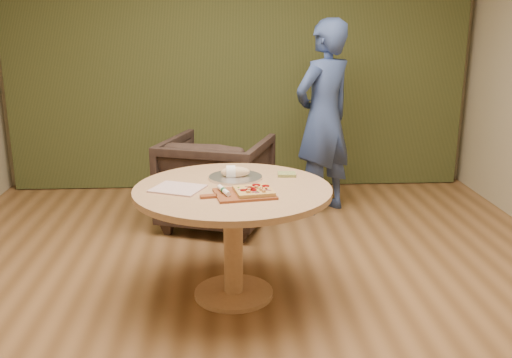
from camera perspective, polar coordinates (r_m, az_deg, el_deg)
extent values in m
cube|color=olive|center=(3.64, -0.27, -13.69)|extent=(5.00, 6.00, 0.02)
cube|color=#BAAD8C|center=(6.18, -1.81, 12.27)|extent=(5.00, 0.02, 2.80)
cube|color=#313819|center=(6.08, -1.78, 12.20)|extent=(4.80, 0.14, 2.78)
cylinder|color=tan|center=(3.88, -2.23, -11.31)|extent=(0.52, 0.52, 0.03)
cylinder|color=tan|center=(3.73, -2.28, -6.66)|extent=(0.13, 0.13, 0.68)
cylinder|color=tan|center=(3.61, -2.35, -1.14)|extent=(1.26, 1.26, 0.04)
cube|color=brown|center=(3.44, -1.15, -1.50)|extent=(0.39, 0.34, 0.01)
cube|color=brown|center=(3.40, -4.78, -1.74)|extent=(0.11, 0.07, 0.01)
cube|color=tan|center=(3.44, -0.23, -1.19)|extent=(0.25, 0.25, 0.02)
cylinder|color=#670305|center=(3.51, 0.02, -0.61)|extent=(0.05, 0.05, 0.00)
cylinder|color=#670305|center=(3.42, -0.71, -1.06)|extent=(0.04, 0.04, 0.00)
cylinder|color=#670305|center=(3.49, 0.97, -0.69)|extent=(0.05, 0.05, 0.00)
cylinder|color=#670305|center=(3.44, -0.51, -0.94)|extent=(0.05, 0.05, 0.00)
cylinder|color=#670305|center=(3.41, -0.28, -1.11)|extent=(0.04, 0.04, 0.00)
cylinder|color=#670305|center=(3.41, -1.28, -1.12)|extent=(0.04, 0.04, 0.00)
cube|color=#DA9252|center=(3.40, 0.52, -1.03)|extent=(0.02, 0.02, 0.01)
cube|color=#DA9252|center=(3.42, 1.02, -0.95)|extent=(0.02, 0.02, 0.01)
cube|color=#DA9252|center=(3.40, -0.69, -1.06)|extent=(0.02, 0.02, 0.01)
cube|color=#DA9252|center=(3.45, -0.62, -0.80)|extent=(0.02, 0.02, 0.01)
cube|color=#DA9252|center=(3.36, -0.78, -1.26)|extent=(0.03, 0.03, 0.01)
cube|color=#DA9252|center=(3.37, 0.78, -1.21)|extent=(0.02, 0.02, 0.01)
cube|color=#DA9252|center=(3.45, 0.04, -0.81)|extent=(0.03, 0.03, 0.01)
cube|color=#DA9252|center=(3.43, 0.55, -0.90)|extent=(0.02, 0.02, 0.01)
cube|color=#2A6514|center=(3.38, -0.77, -1.26)|extent=(0.01, 0.01, 0.00)
cube|color=#2A6514|center=(3.46, -1.76, -0.85)|extent=(0.01, 0.01, 0.00)
cube|color=#2A6514|center=(3.50, 0.63, -0.67)|extent=(0.01, 0.01, 0.00)
cube|color=#2A6514|center=(3.38, 0.14, -1.26)|extent=(0.01, 0.01, 0.00)
cube|color=#2A6514|center=(3.43, 0.28, -0.99)|extent=(0.01, 0.01, 0.00)
cube|color=#8A3D67|center=(3.36, 0.16, -1.35)|extent=(0.03, 0.02, 0.00)
cube|color=#8A3D67|center=(3.41, 1.08, -1.10)|extent=(0.03, 0.01, 0.00)
cube|color=#8A3D67|center=(3.42, -1.57, -1.08)|extent=(0.03, 0.02, 0.00)
cube|color=#8A3D67|center=(3.41, 1.29, -1.12)|extent=(0.03, 0.01, 0.00)
cube|color=#8A3D67|center=(3.37, -0.20, -1.32)|extent=(0.03, 0.02, 0.00)
cube|color=#8A3D67|center=(3.48, -0.87, -0.73)|extent=(0.03, 0.01, 0.00)
cylinder|color=white|center=(3.44, -3.24, -1.15)|extent=(0.08, 0.17, 0.03)
cylinder|color=#194C26|center=(3.44, -3.24, -1.15)|extent=(0.04, 0.03, 0.03)
cube|color=silver|center=(3.52, -3.73, -0.73)|extent=(0.03, 0.04, 0.00)
cube|color=white|center=(3.59, -7.83, -0.95)|extent=(0.37, 0.35, 0.01)
cylinder|color=silver|center=(3.80, -2.07, 0.13)|extent=(0.35, 0.35, 0.01)
cylinder|color=silver|center=(3.80, -2.07, 0.20)|extent=(0.36, 0.36, 0.02)
ellipsoid|color=beige|center=(3.79, -2.07, 0.70)|extent=(0.19, 0.08, 0.07)
cylinder|color=white|center=(3.79, -2.53, 0.70)|extent=(0.06, 0.09, 0.09)
cube|color=#5F6B30|center=(3.86, 3.09, 0.47)|extent=(0.13, 0.11, 0.02)
imported|color=black|center=(5.00, -3.93, 0.22)|extent=(1.07, 1.03, 0.88)
imported|color=#334982|center=(5.31, 6.77, 6.06)|extent=(0.78, 0.73, 1.78)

